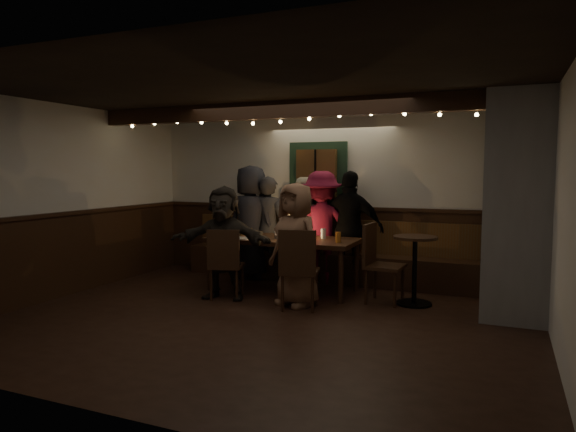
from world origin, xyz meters
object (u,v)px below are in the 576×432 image
at_px(chair_end, 378,258).
at_px(person_d, 321,227).
at_px(person_b, 269,228).
at_px(person_c, 303,229).
at_px(dining_table, 282,242).
at_px(person_e, 350,228).
at_px(person_a, 251,222).
at_px(person_f, 224,243).
at_px(person_g, 296,245).
at_px(chair_near_right, 299,265).
at_px(high_top, 415,261).
at_px(chair_near_left, 225,260).

relative_size(chair_end, person_d, 0.60).
xyz_separation_m(person_b, person_c, (0.55, 0.09, -0.00)).
xyz_separation_m(dining_table, person_e, (0.79, 0.71, 0.16)).
bearing_deg(person_d, person_a, -21.66).
height_order(person_f, person_g, person_g).
distance_m(chair_near_right, person_d, 1.61).
height_order(person_a, person_g, person_a).
xyz_separation_m(chair_near_right, person_b, (-1.14, 1.57, 0.24)).
height_order(chair_end, person_b, person_b).
bearing_deg(person_f, person_g, -4.44).
distance_m(person_c, person_f, 1.60).
xyz_separation_m(chair_end, person_e, (-0.60, 0.81, 0.27)).
relative_size(chair_near_right, person_a, 0.56).
xyz_separation_m(person_a, person_e, (1.63, 0.03, -0.04)).
distance_m(high_top, person_f, 2.49).
distance_m(chair_near_right, person_g, 0.33).
xyz_separation_m(chair_near_left, person_d, (0.84, 1.45, 0.32)).
height_order(person_a, person_e, person_a).
distance_m(chair_end, high_top, 0.47).
bearing_deg(person_f, chair_near_right, -15.50).
xyz_separation_m(chair_near_right, person_a, (-1.44, 1.56, 0.33)).
relative_size(person_c, person_d, 0.95).
xyz_separation_m(chair_end, person_g, (-0.92, -0.56, 0.20)).
xyz_separation_m(high_top, person_c, (-1.85, 0.83, 0.25)).
relative_size(chair_near_left, chair_end, 0.92).
xyz_separation_m(person_d, person_g, (0.13, -1.35, -0.07)).
distance_m(person_b, person_g, 1.69).
relative_size(chair_near_left, person_d, 0.56).
xyz_separation_m(chair_end, person_c, (-1.38, 0.89, 0.23)).
xyz_separation_m(chair_end, high_top, (0.46, 0.06, -0.02)).
height_order(high_top, person_e, person_e).
bearing_deg(person_a, person_e, -165.88).
height_order(person_d, person_g, person_d).
relative_size(dining_table, person_a, 1.18).
distance_m(person_c, person_e, 0.79).
height_order(dining_table, chair_near_right, chair_near_right).
relative_size(person_b, person_e, 0.95).
distance_m(chair_end, person_a, 2.38).
distance_m(high_top, person_d, 1.70).
bearing_deg(person_g, chair_end, 53.13).
height_order(chair_near_left, chair_near_right, chair_near_right).
xyz_separation_m(person_e, person_f, (-1.33, -1.43, -0.10)).
bearing_deg(person_f, person_d, 50.29).
xyz_separation_m(chair_near_right, person_c, (-0.59, 1.66, 0.24)).
distance_m(high_top, person_c, 2.04).
bearing_deg(person_g, person_f, -155.32).
distance_m(chair_near_left, chair_near_right, 1.09).
xyz_separation_m(dining_table, person_b, (-0.54, 0.69, 0.12)).
xyz_separation_m(chair_near_left, person_g, (0.96, 0.10, 0.25)).
distance_m(dining_table, chair_near_left, 0.92).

